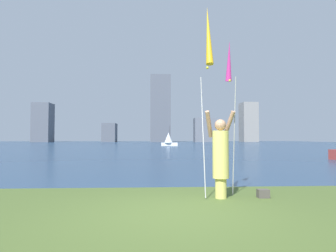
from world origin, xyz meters
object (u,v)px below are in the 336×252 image
kite_flag_left (208,40)px  kite_flag_right (229,66)px  sailboat_0 (169,139)px  bag (263,194)px  person (221,155)px

kite_flag_left → kite_flag_right: kite_flag_left is taller
kite_flag_left → kite_flag_right: bearing=55.9°
kite_flag_right → sailboat_0: size_ratio=1.08×
kite_flag_right → sailboat_0: 45.25m
bag → kite_flag_left: bearing=-159.2°
kite_flag_left → person: bearing=54.5°
kite_flag_left → sailboat_0: (1.69, 46.29, -2.32)m
kite_flag_left → kite_flag_right: 1.36m
kite_flag_left → sailboat_0: bearing=87.9°
kite_flag_right → bag: 3.23m
bag → sailboat_0: sailboat_0 is taller
kite_flag_right → sailboat_0: bearing=88.8°
person → kite_flag_left: bearing=-108.0°
person → kite_flag_right: kite_flag_right is taller
person → kite_flag_right: 2.32m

